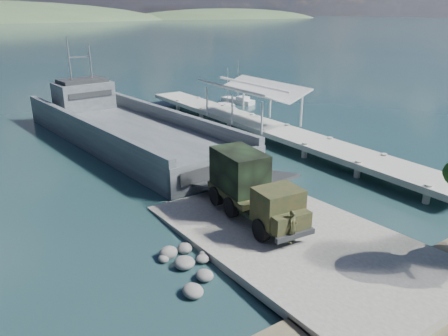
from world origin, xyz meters
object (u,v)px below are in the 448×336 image
landing_craft (127,134)px  military_truck (251,187)px  pier (258,119)px  soldier (292,233)px  sailboat_far (238,101)px  sailboat_near (228,108)px

landing_craft → military_truck: bearing=-96.7°
pier → soldier: bearing=-124.2°
sailboat_far → military_truck: bearing=-138.4°
pier → sailboat_near: sailboat_near is taller
pier → sailboat_near: bearing=71.1°
landing_craft → military_truck: size_ratio=4.31×
landing_craft → military_truck: (-0.52, -21.14, 1.53)m
landing_craft → military_truck: landing_craft is taller
pier → soldier: size_ratio=23.85×
pier → military_truck: 21.15m
soldier → sailboat_near: (17.98, 32.16, -1.12)m
sailboat_near → sailboat_far: size_ratio=0.91×
landing_craft → sailboat_far: bearing=19.3°
military_truck → soldier: size_ratio=4.58×
sailboat_near → sailboat_far: 4.73m
soldier → sailboat_far: 41.24m
soldier → sailboat_near: 36.87m
pier → military_truck: bearing=-129.6°
military_truck → sailboat_far: bearing=60.8°
pier → soldier: (-14.07, -20.71, -0.18)m
pier → military_truck: size_ratio=5.21×
pier → soldier: pier is taller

